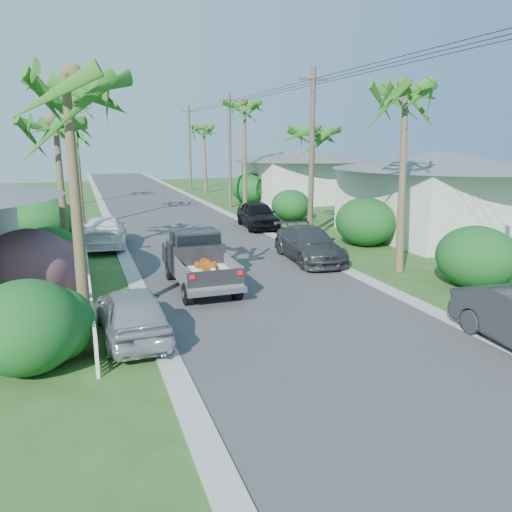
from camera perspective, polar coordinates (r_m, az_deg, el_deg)
name	(u,v)px	position (r m, az deg, el deg)	size (l,w,h in m)	color
ground	(330,344)	(13.82, 8.50, -9.87)	(120.00, 120.00, 0.00)	#2A4C1C
road	(169,215)	(37.08, -9.94, 4.59)	(8.00, 100.00, 0.02)	#38383A
curb_left	(108,218)	(36.61, -16.59, 4.17)	(0.60, 100.00, 0.06)	#A5A39E
curb_right	(225,212)	(38.02, -3.52, 5.00)	(0.60, 100.00, 0.06)	#A5A39E
pickup_truck	(197,259)	(18.87, -6.74, -0.33)	(1.98, 5.12, 2.06)	black
parked_car_rm	(309,244)	(22.79, 6.08, 1.32)	(2.08, 5.13, 1.49)	#313437
parked_car_rf	(258,215)	(31.21, 0.18, 4.72)	(1.93, 4.81, 1.64)	black
parked_car_ln	(132,313)	(14.24, -13.98, -6.31)	(1.71, 4.25, 1.45)	#AFB0B6
parked_car_lf	(104,232)	(26.73, -16.93, 2.64)	(2.18, 5.36, 1.56)	white
palm_l_a	(65,76)	(14.26, -20.96, 18.61)	(4.40, 4.40, 8.20)	brown
palm_l_b	(55,121)	(23.20, -21.98, 14.12)	(4.40, 4.40, 7.40)	brown
palm_l_c	(73,97)	(33.27, -20.24, 16.71)	(4.40, 4.40, 9.20)	brown
palm_l_d	(68,127)	(45.19, -20.70, 13.64)	(4.40, 4.40, 7.70)	brown
palm_r_a	(409,86)	(21.29, 17.05, 18.10)	(4.40, 4.40, 8.70)	brown
palm_r_b	(313,130)	(29.11, 6.50, 14.17)	(4.40, 4.40, 7.20)	brown
palm_r_c	(244,103)	(39.26, -1.33, 17.09)	(4.40, 4.40, 9.40)	brown
palm_r_d	(204,127)	(52.73, -5.95, 14.51)	(4.40, 4.40, 8.00)	brown
shrub_l_a	(26,326)	(12.97, -24.76, -7.33)	(2.60, 2.86, 2.20)	#14481D
shrub_l_b	(29,269)	(17.73, -24.50, -1.35)	(3.00, 3.30, 2.60)	#9D1666
shrub_l_c	(49,252)	(21.66, -22.58, 0.46)	(2.40, 2.64, 2.00)	#14481D
shrub_l_d	(44,219)	(29.53, -23.11, 3.94)	(3.20, 3.52, 2.40)	#14481D
shrub_r_a	(476,257)	(20.17, 23.88, -0.10)	(2.80, 3.08, 2.30)	#14481D
shrub_r_b	(365,222)	(26.50, 12.38, 3.86)	(3.00, 3.30, 2.50)	#14481D
shrub_r_c	(291,205)	(34.29, 3.98, 5.83)	(2.60, 2.86, 2.10)	#14481D
shrub_r_d	(250,188)	(43.72, -0.69, 7.75)	(3.20, 3.52, 2.60)	#14481D
picket_fence	(90,291)	(17.37, -18.46, -3.85)	(0.10, 11.00, 1.00)	white
house_right_near	(436,197)	(30.21, 19.93, 6.34)	(8.00, 9.00, 4.80)	silver
house_right_far	(303,177)	(45.51, 5.35, 8.94)	(9.00, 8.00, 4.60)	silver
utility_pole_b	(312,155)	(26.88, 6.37, 11.39)	(1.60, 0.26, 9.00)	brown
utility_pole_c	(230,150)	(40.90, -3.02, 12.00)	(1.60, 0.26, 9.00)	brown
utility_pole_d	(190,148)	(55.43, -7.57, 12.18)	(1.60, 0.26, 9.00)	brown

